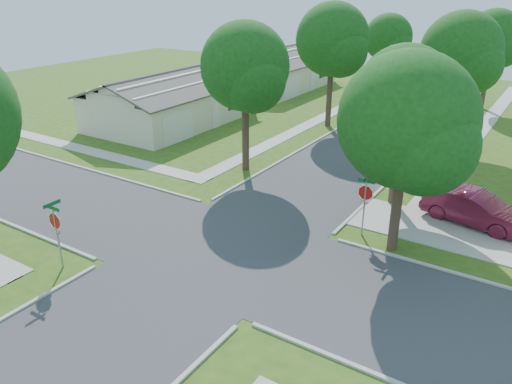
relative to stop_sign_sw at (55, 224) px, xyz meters
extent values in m
plane|color=#2E5015|center=(4.70, 4.70, -2.03)|extent=(100.00, 100.00, 0.00)
cube|color=#333335|center=(4.70, 4.70, -2.03)|extent=(7.00, 100.00, 0.02)
cube|color=#9E9B91|center=(10.80, 30.70, -2.01)|extent=(1.20, 40.00, 0.04)
cube|color=#9E9B91|center=(-1.40, 30.70, -2.01)|extent=(1.20, 40.00, 0.04)
cube|color=#9E9B91|center=(12.60, 11.80, -2.01)|extent=(8.80, 3.60, 0.05)
cube|color=gray|center=(0.00, 0.00, -0.68)|extent=(0.06, 0.06, 2.70)
cylinder|color=white|center=(0.00, 0.00, 0.12)|extent=(1.05, 0.02, 1.05)
cylinder|color=#B2130C|center=(0.00, 0.00, 0.12)|extent=(0.90, 0.03, 0.90)
cube|color=#B2130C|center=(0.00, 0.00, -0.35)|extent=(0.34, 0.03, 0.12)
cube|color=white|center=(0.00, 0.00, -0.35)|extent=(0.30, 0.03, 0.08)
cube|color=#0C5426|center=(0.00, 0.00, 0.69)|extent=(0.80, 0.02, 0.16)
cube|color=#0C5426|center=(0.00, 0.00, 0.87)|extent=(0.02, 0.80, 0.16)
cube|color=gray|center=(9.40, 9.40, -0.68)|extent=(0.06, 0.06, 2.70)
cylinder|color=white|center=(9.40, 9.40, 0.12)|extent=(1.05, 0.02, 1.05)
cylinder|color=#B2130C|center=(9.40, 9.40, 0.12)|extent=(0.90, 0.03, 0.90)
cube|color=#B2130C|center=(9.40, 9.40, -0.35)|extent=(0.34, 0.03, 0.12)
cube|color=white|center=(9.40, 9.40, -0.35)|extent=(0.30, 0.03, 0.08)
cube|color=#0C5426|center=(9.40, 9.40, 0.69)|extent=(0.80, 0.02, 0.16)
cube|color=#0C5426|center=(9.40, 9.40, 0.87)|extent=(0.02, 0.80, 0.16)
cylinder|color=#38281C|center=(9.40, 13.70, -0.05)|extent=(0.44, 0.44, 3.95)
sphere|color=#134411|center=(9.40, 13.70, 3.85)|extent=(4.80, 4.80, 4.80)
sphere|color=#134411|center=(10.24, 13.22, 3.25)|extent=(3.46, 3.46, 3.46)
sphere|color=#134411|center=(8.68, 14.30, 3.37)|extent=(3.26, 3.26, 3.26)
cylinder|color=#38281C|center=(9.40, 25.70, 0.12)|extent=(0.44, 0.44, 4.30)
sphere|color=#134411|center=(9.40, 25.70, 4.48)|extent=(5.40, 5.40, 5.40)
sphere|color=#134411|center=(10.35, 25.16, 3.81)|extent=(3.89, 3.89, 3.89)
sphere|color=#134411|center=(8.59, 26.38, 3.94)|extent=(3.67, 3.67, 3.67)
cylinder|color=#38281C|center=(9.40, 38.70, 0.07)|extent=(0.44, 0.44, 4.20)
sphere|color=#134411|center=(9.40, 38.70, 4.19)|extent=(5.00, 5.00, 5.00)
sphere|color=#134411|center=(10.28, 38.20, 3.57)|extent=(3.60, 3.60, 3.60)
sphere|color=#134411|center=(8.65, 39.33, 3.69)|extent=(3.40, 3.40, 3.40)
cylinder|color=#38281C|center=(0.00, 13.70, 0.09)|extent=(0.44, 0.44, 4.25)
sphere|color=#134411|center=(0.00, 13.70, 4.34)|extent=(5.20, 5.20, 5.20)
sphere|color=#134411|center=(0.91, 13.18, 3.69)|extent=(3.74, 3.74, 3.74)
sphere|color=#134411|center=(-0.78, 14.35, 3.82)|extent=(3.54, 3.54, 3.54)
cylinder|color=#38281C|center=(0.00, 25.70, 0.19)|extent=(0.44, 0.44, 4.44)
sphere|color=#134411|center=(0.00, 25.70, 4.73)|extent=(5.60, 5.60, 5.60)
sphere|color=#134411|center=(0.98, 25.14, 4.03)|extent=(4.03, 4.03, 4.03)
sphere|color=#134411|center=(-0.84, 26.40, 4.17)|extent=(3.81, 3.81, 3.81)
cylinder|color=#38281C|center=(0.00, 38.70, -0.08)|extent=(0.44, 0.44, 3.90)
sphere|color=#134411|center=(0.00, 38.70, 3.70)|extent=(4.60, 4.60, 4.60)
sphere|color=#134411|center=(0.80, 38.24, 3.13)|extent=(3.31, 3.31, 3.31)
sphere|color=#134411|center=(-0.69, 39.28, 3.24)|extent=(3.13, 3.13, 3.13)
cylinder|color=#38281C|center=(11.00, 8.90, -0.26)|extent=(0.44, 0.44, 3.54)
sphere|color=#134411|center=(11.00, 8.90, 3.83)|extent=(5.60, 5.60, 5.60)
sphere|color=#134411|center=(11.98, 8.34, 3.13)|extent=(4.03, 4.03, 4.03)
sphere|color=#134411|center=(10.16, 9.60, 3.27)|extent=(3.81, 3.81, 3.81)
cube|color=beige|center=(-11.30, 19.70, -0.63)|extent=(8.00, 13.00, 2.80)
cube|color=#443F3A|center=(-9.30, 19.70, 1.42)|extent=(4.42, 13.60, 1.56)
cube|color=#443F3A|center=(-13.30, 19.70, 1.42)|extent=(4.42, 13.60, 1.56)
cube|color=silver|center=(-7.27, 15.80, -0.93)|extent=(0.06, 3.20, 2.20)
cube|color=silver|center=(-7.27, 20.35, -1.03)|extent=(0.06, 0.90, 2.00)
cube|color=#1E2633|center=(-7.27, 22.95, -0.48)|extent=(0.06, 1.80, 1.10)
cube|color=beige|center=(-11.30, 36.70, -0.63)|extent=(8.00, 13.00, 2.80)
cube|color=#443F3A|center=(-9.30, 36.70, 1.42)|extent=(4.42, 13.60, 1.56)
cube|color=#443F3A|center=(-13.30, 36.70, 1.42)|extent=(4.42, 13.60, 1.56)
cube|color=silver|center=(-7.27, 32.80, -0.93)|extent=(0.06, 3.20, 2.20)
cube|color=silver|center=(-7.27, 37.35, -1.03)|extent=(0.06, 0.90, 2.00)
cube|color=#1E2633|center=(-7.27, 39.95, -0.48)|extent=(0.06, 1.80, 1.10)
imported|color=#551125|center=(13.55, 13.40, -1.21)|extent=(5.21, 2.71, 1.64)
imported|color=black|center=(7.90, 31.05, -1.33)|extent=(2.21, 4.32, 1.41)
imported|color=black|center=(3.50, 43.06, -1.38)|extent=(1.93, 4.51, 1.30)
camera|label=1|loc=(16.37, -10.65, 9.06)|focal=35.00mm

